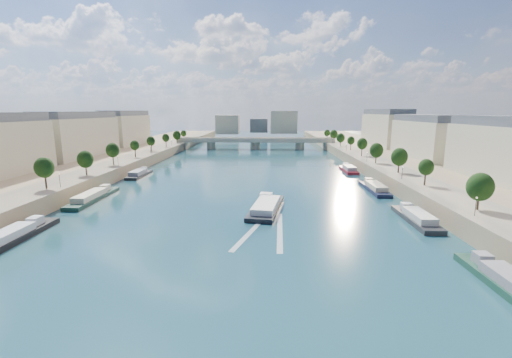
{
  "coord_description": "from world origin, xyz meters",
  "views": [
    {
      "loc": [
        8.07,
        -26.3,
        27.09
      ],
      "look_at": [
        4.66,
        84.28,
        5.0
      ],
      "focal_mm": 24.0,
      "sensor_mm": 36.0,
      "label": 1
    }
  ],
  "objects": [
    {
      "name": "ground",
      "position": [
        0.0,
        100.0,
        0.0
      ],
      "size": [
        700.0,
        700.0,
        0.0
      ],
      "primitive_type": "plane",
      "color": "#0D323D",
      "rests_on": "ground"
    },
    {
      "name": "quay_left",
      "position": [
        -72.0,
        100.0,
        2.5
      ],
      "size": [
        44.0,
        520.0,
        5.0
      ],
      "primitive_type": "cube",
      "color": "#9E8460",
      "rests_on": "ground"
    },
    {
      "name": "quay_right",
      "position": [
        72.0,
        100.0,
        2.5
      ],
      "size": [
        44.0,
        520.0,
        5.0
      ],
      "primitive_type": "cube",
      "color": "#9E8460",
      "rests_on": "ground"
    },
    {
      "name": "pave_left",
      "position": [
        -57.0,
        100.0,
        5.05
      ],
      "size": [
        14.0,
        520.0,
        0.1
      ],
      "primitive_type": "cube",
      "color": "gray",
      "rests_on": "quay_left"
    },
    {
      "name": "pave_right",
      "position": [
        57.0,
        100.0,
        5.05
      ],
      "size": [
        14.0,
        520.0,
        0.1
      ],
      "primitive_type": "cube",
      "color": "gray",
      "rests_on": "quay_right"
    },
    {
      "name": "trees_left",
      "position": [
        -55.0,
        102.0,
        10.48
      ],
      "size": [
        4.8,
        268.8,
        8.26
      ],
      "color": "#382B1E",
      "rests_on": "ground"
    },
    {
      "name": "trees_right",
      "position": [
        55.0,
        110.0,
        10.48
      ],
      "size": [
        4.8,
        268.8,
        8.26
      ],
      "color": "#382B1E",
      "rests_on": "ground"
    },
    {
      "name": "lamps_left",
      "position": [
        -52.5,
        90.0,
        7.78
      ],
      "size": [
        0.36,
        200.36,
        4.28
      ],
      "color": "black",
      "rests_on": "ground"
    },
    {
      "name": "lamps_right",
      "position": [
        52.5,
        105.0,
        7.78
      ],
      "size": [
        0.36,
        200.36,
        4.28
      ],
      "color": "black",
      "rests_on": "ground"
    },
    {
      "name": "buildings_left",
      "position": [
        -85.0,
        112.0,
        16.45
      ],
      "size": [
        16.0,
        226.0,
        23.2
      ],
      "color": "#B8AF8D",
      "rests_on": "ground"
    },
    {
      "name": "buildings_right",
      "position": [
        85.0,
        112.0,
        16.45
      ],
      "size": [
        16.0,
        226.0,
        23.2
      ],
      "color": "#B8AF8D",
      "rests_on": "ground"
    },
    {
      "name": "skyline",
      "position": [
        3.19,
        319.52,
        14.66
      ],
      "size": [
        79.0,
        42.0,
        22.0
      ],
      "color": "#B8AF8D",
      "rests_on": "ground"
    },
    {
      "name": "bridge",
      "position": [
        0.0,
        219.97,
        5.08
      ],
      "size": [
        112.0,
        12.0,
        8.15
      ],
      "color": "#C1B79E",
      "rests_on": "ground"
    },
    {
      "name": "tour_barge",
      "position": [
        8.05,
        65.31,
        0.88
      ],
      "size": [
        10.88,
        25.51,
        3.56
      ],
      "rotation": [
        0.0,
        0.0,
        -0.16
      ],
      "color": "black",
      "rests_on": "ground"
    },
    {
      "name": "wake",
      "position": [
        8.05,
        48.63,
        0.02
      ],
      "size": [
        11.66,
        26.03,
        0.04
      ],
      "color": "silver",
      "rests_on": "ground"
    },
    {
      "name": "moored_barges_left",
      "position": [
        -45.5,
        39.76,
        0.84
      ],
      "size": [
        5.0,
        159.09,
        3.6
      ],
      "color": "black",
      "rests_on": "ground"
    },
    {
      "name": "moored_barges_right",
      "position": [
        45.5,
        73.44,
        0.84
      ],
      "size": [
        5.0,
        124.97,
        3.6
      ],
      "color": "#1A4232",
      "rests_on": "ground"
    }
  ]
}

